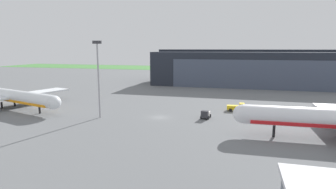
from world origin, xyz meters
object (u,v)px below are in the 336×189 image
airliner_near_right (10,96)px  apron_light_mast (98,74)px  stair_truck (237,107)px  fuel_bowser (206,114)px  maintenance_hangar (253,68)px

airliner_near_right → apron_light_mast: size_ratio=2.15×
stair_truck → apron_light_mast: (-35.41, -17.57, 10.69)m
apron_light_mast → stair_truck: bearing=26.4°
fuel_bowser → stair_truck: 13.52m
airliner_near_right → fuel_bowser: bearing=2.5°
maintenance_hangar → fuel_bowser: 79.76m
airliner_near_right → stair_truck: (68.31, 13.73, -2.60)m
airliner_near_right → fuel_bowser: 60.65m
maintenance_hangar → airliner_near_right: 110.45m
maintenance_hangar → fuel_bowser: bearing=-100.7°
airliner_near_right → stair_truck: airliner_near_right is taller
airliner_near_right → fuel_bowser: (60.53, 2.68, -2.64)m
stair_truck → apron_light_mast: bearing=-153.6°
maintenance_hangar → fuel_bowser: size_ratio=25.30×
airliner_near_right → apron_light_mast: bearing=-6.7°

